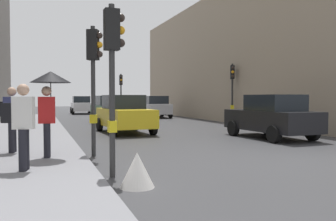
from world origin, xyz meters
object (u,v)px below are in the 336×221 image
car_yellow_taxi (124,114)px  car_white_compact (81,105)px  traffic_light_mid_street (232,82)px  pedestrian_with_black_backpack (21,121)px  traffic_light_far_median (121,87)px  car_dark_suv (272,117)px  traffic_light_near_left (113,58)px  warning_sign_triangle (137,170)px  pedestrian_with_grey_backpack (10,116)px  car_silver_hatchback (156,107)px  pedestrian_with_umbrella (49,90)px  traffic_light_near_right (94,67)px  car_green_estate (110,109)px

car_yellow_taxi → car_white_compact: size_ratio=1.02×
traffic_light_mid_street → pedestrian_with_black_backpack: bearing=-134.7°
traffic_light_far_median → car_dark_suv: (2.23, -18.25, -1.65)m
traffic_light_near_left → warning_sign_triangle: traffic_light_near_left is taller
car_dark_suv → pedestrian_with_grey_backpack: pedestrian_with_grey_backpack is taller
pedestrian_with_grey_backpack → pedestrian_with_black_backpack: (0.40, -2.69, 0.00)m
car_silver_hatchback → pedestrian_with_umbrella: pedestrian_with_umbrella is taller
car_yellow_taxi → warning_sign_triangle: 10.33m
traffic_light_near_right → car_green_estate: (2.89, 13.32, -1.63)m
car_yellow_taxi → pedestrian_with_black_backpack: 9.49m
traffic_light_mid_street → car_yellow_taxi: (-7.49, -3.12, -1.69)m
traffic_light_near_right → car_yellow_taxi: (2.28, 6.29, -1.63)m
car_silver_hatchback → pedestrian_with_black_backpack: size_ratio=2.44×
car_silver_hatchback → car_green_estate: size_ratio=1.01×
traffic_light_near_right → warning_sign_triangle: 4.40m
traffic_light_near_left → warning_sign_triangle: 2.39m
pedestrian_with_black_backpack → car_white_compact: bearing=81.6°
traffic_light_far_median → traffic_light_near_right: traffic_light_far_median is taller
traffic_light_near_left → traffic_light_mid_street: 15.62m
car_yellow_taxi → pedestrian_with_umbrella: pedestrian_with_umbrella is taller
traffic_light_near_left → pedestrian_with_black_backpack: 2.27m
pedestrian_with_umbrella → pedestrian_with_black_backpack: 1.76m
car_dark_suv → pedestrian_with_black_backpack: size_ratio=2.41×
traffic_light_near_left → traffic_light_mid_street: bearing=51.3°
warning_sign_triangle → pedestrian_with_umbrella: bearing=115.3°
traffic_light_far_median → car_silver_hatchback: bearing=-45.1°
traffic_light_mid_street → pedestrian_with_grey_backpack: bearing=-143.0°
car_dark_suv → warning_sign_triangle: bearing=-140.5°
car_yellow_taxi → traffic_light_near_left: bearing=-104.1°
traffic_light_near_left → pedestrian_with_black_backpack: traffic_light_near_left is taller
car_dark_suv → pedestrian_with_umbrella: size_ratio=2.00×
car_white_compact → car_green_estate: bearing=-88.2°
traffic_light_mid_street → car_yellow_taxi: size_ratio=0.87×
traffic_light_far_median → car_green_estate: 7.52m
pedestrian_with_umbrella → traffic_light_near_left: bearing=-59.1°
car_yellow_taxi → pedestrian_with_grey_backpack: size_ratio=2.43×
traffic_light_mid_street → car_dark_suv: traffic_light_mid_street is taller
car_yellow_taxi → pedestrian_with_umbrella: 7.93m
car_green_estate → car_dark_suv: same height
car_white_compact → car_dark_suv: same height
car_green_estate → traffic_light_mid_street: bearing=-29.6°
car_white_compact → pedestrian_with_grey_backpack: pedestrian_with_grey_backpack is taller
pedestrian_with_grey_backpack → pedestrian_with_black_backpack: same height
traffic_light_near_left → car_yellow_taxi: traffic_light_near_left is taller
traffic_light_near_right → warning_sign_triangle: size_ratio=5.59×
car_silver_hatchback → car_dark_suv: 15.88m
traffic_light_far_median → car_silver_hatchback: size_ratio=0.85×
traffic_light_far_median → pedestrian_with_grey_backpack: bearing=-110.2°
car_white_compact → car_dark_suv: (4.89, -24.64, 0.00)m
car_yellow_taxi → pedestrian_with_umbrella: bearing=-116.2°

